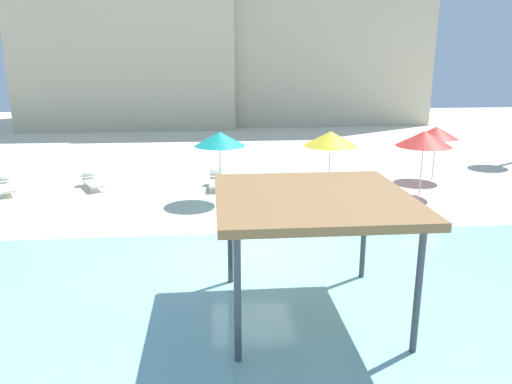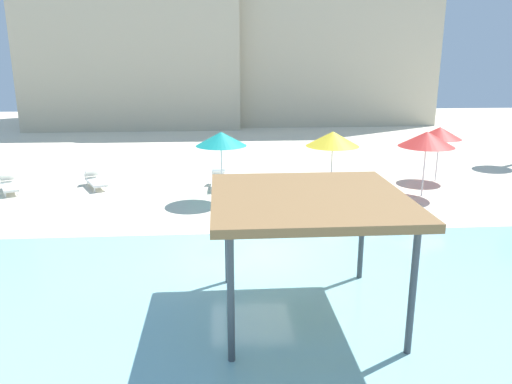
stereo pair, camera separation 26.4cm
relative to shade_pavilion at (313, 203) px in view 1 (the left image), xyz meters
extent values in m
plane|color=beige|center=(-1.00, 3.85, -2.65)|extent=(80.00, 80.00, 0.00)
cube|color=#8CC6CC|center=(-1.00, -1.40, -2.63)|extent=(44.00, 13.50, 0.04)
cylinder|color=#42474C|center=(-1.73, 1.73, -1.33)|extent=(0.14, 0.14, 2.65)
cylinder|color=#42474C|center=(1.73, 1.73, -1.33)|extent=(0.14, 0.14, 2.65)
cylinder|color=#42474C|center=(-1.73, -1.73, -1.33)|extent=(0.14, 0.14, 2.65)
cylinder|color=#42474C|center=(1.73, -1.73, -1.33)|extent=(0.14, 0.14, 2.65)
cube|color=olive|center=(0.00, 0.00, 0.09)|extent=(4.17, 4.17, 0.18)
cylinder|color=silver|center=(2.97, 10.77, -1.69)|extent=(0.06, 0.06, 1.93)
cone|color=yellow|center=(2.97, 10.77, -0.41)|extent=(2.30, 2.30, 0.63)
cylinder|color=silver|center=(-1.82, 9.31, -1.52)|extent=(0.06, 0.06, 2.26)
cone|color=teal|center=(-1.82, 9.31, -0.11)|extent=(2.01, 2.01, 0.55)
cylinder|color=silver|center=(6.56, 9.48, -1.61)|extent=(0.06, 0.06, 2.09)
cone|color=red|center=(6.56, 9.48, -0.25)|extent=(2.27, 2.27, 0.63)
cylinder|color=silver|center=(8.23, 11.96, -1.66)|extent=(0.06, 0.06, 1.98)
cone|color=red|center=(8.23, 11.96, -0.39)|extent=(1.98, 1.98, 0.55)
cylinder|color=white|center=(4.35, 5.29, -2.54)|extent=(0.05, 0.05, 0.22)
cylinder|color=white|center=(3.90, 5.12, -2.54)|extent=(0.05, 0.05, 0.22)
cylinder|color=white|center=(3.84, 6.64, -2.54)|extent=(0.05, 0.05, 0.22)
cylinder|color=white|center=(3.39, 6.47, -2.54)|extent=(0.05, 0.05, 0.22)
cube|color=white|center=(3.87, 5.88, -2.38)|extent=(1.20, 1.90, 0.10)
cube|color=white|center=(3.61, 6.57, -2.10)|extent=(0.74, 0.69, 0.40)
cylinder|color=white|center=(-10.37, 10.68, -2.54)|extent=(0.05, 0.05, 0.22)
cylinder|color=white|center=(-10.80, 10.47, -2.54)|extent=(0.05, 0.05, 0.22)
cylinder|color=white|center=(-11.00, 11.98, -2.54)|extent=(0.05, 0.05, 0.22)
cube|color=white|center=(-10.90, 11.23, -2.38)|extent=(1.33, 1.88, 0.10)
cube|color=white|center=(-11.22, 11.89, -2.10)|extent=(0.76, 0.72, 0.40)
cylinder|color=white|center=(-1.75, 10.58, -2.54)|extent=(0.05, 0.05, 0.22)
cylinder|color=white|center=(-2.23, 10.59, -2.54)|extent=(0.05, 0.05, 0.22)
cylinder|color=white|center=(-1.71, 12.02, -2.54)|extent=(0.05, 0.05, 0.22)
cylinder|color=white|center=(-2.19, 12.03, -2.54)|extent=(0.05, 0.05, 0.22)
cube|color=white|center=(-1.97, 11.30, -2.38)|extent=(0.64, 1.81, 0.10)
cube|color=white|center=(-1.95, 12.04, -2.10)|extent=(0.61, 0.52, 0.40)
cylinder|color=white|center=(-6.86, 11.23, -2.54)|extent=(0.05, 0.05, 0.22)
cylinder|color=white|center=(-7.29, 11.01, -2.54)|extent=(0.05, 0.05, 0.22)
cylinder|color=white|center=(-7.49, 12.52, -2.54)|extent=(0.05, 0.05, 0.22)
cylinder|color=white|center=(-7.92, 12.31, -2.54)|extent=(0.05, 0.05, 0.22)
cube|color=white|center=(-7.39, 11.77, -2.38)|extent=(1.33, 1.88, 0.10)
cube|color=white|center=(-7.71, 12.43, -2.10)|extent=(0.76, 0.72, 0.40)
cylinder|color=white|center=(2.64, 8.77, -2.54)|extent=(0.05, 0.05, 0.22)
cylinder|color=white|center=(2.21, 8.58, -2.54)|extent=(0.05, 0.05, 0.22)
cylinder|color=white|center=(2.06, 10.09, -2.54)|extent=(0.05, 0.05, 0.22)
cylinder|color=white|center=(1.62, 9.89, -2.54)|extent=(0.05, 0.05, 0.22)
cube|color=white|center=(2.13, 9.33, -2.38)|extent=(1.28, 1.89, 0.10)
cube|color=white|center=(1.83, 10.01, -2.10)|extent=(0.75, 0.71, 0.40)
cube|color=beige|center=(-8.61, 34.72, 4.61)|extent=(16.74, 11.91, 14.52)
cube|color=beige|center=(7.69, 34.52, 7.37)|extent=(16.70, 8.73, 20.03)
camera|label=1|loc=(-2.15, -10.12, 3.07)|focal=35.00mm
camera|label=2|loc=(-1.89, -10.14, 3.07)|focal=35.00mm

